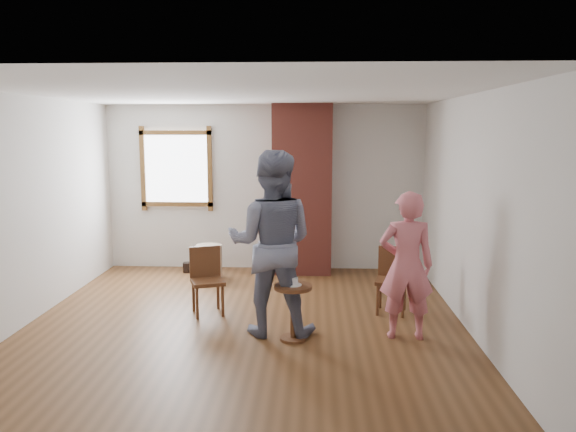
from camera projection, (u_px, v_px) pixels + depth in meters
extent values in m
plane|color=brown|center=(244.00, 326.00, 6.38)|extent=(5.50, 5.50, 0.00)
cube|color=silver|center=(265.00, 188.00, 8.89)|extent=(5.00, 0.04, 2.60)
cube|color=silver|center=(22.00, 212.00, 6.29)|extent=(0.04, 5.50, 2.60)
cube|color=silver|center=(473.00, 215.00, 6.07)|extent=(0.04, 5.50, 2.60)
cube|color=white|center=(242.00, 93.00, 5.98)|extent=(5.00, 5.50, 0.04)
cube|color=brown|center=(176.00, 169.00, 8.87)|extent=(1.14, 0.06, 1.34)
cube|color=white|center=(177.00, 169.00, 8.89)|extent=(1.00, 0.02, 1.20)
cube|color=#9D4337|center=(302.00, 190.00, 8.62)|extent=(0.90, 0.50, 2.60)
cylinder|color=tan|center=(209.00, 261.00, 8.42)|extent=(0.47, 0.47, 0.51)
cylinder|color=black|center=(188.00, 267.00, 8.79)|extent=(0.18, 0.18, 0.15)
cube|color=brown|center=(208.00, 282.00, 6.75)|extent=(0.48, 0.48, 0.04)
cylinder|color=brown|center=(197.00, 303.00, 6.59)|extent=(0.04, 0.04, 0.40)
cylinder|color=brown|center=(223.00, 300.00, 6.68)|extent=(0.04, 0.04, 0.40)
cylinder|color=brown|center=(194.00, 295.00, 6.88)|extent=(0.04, 0.04, 0.40)
cylinder|color=brown|center=(218.00, 293.00, 6.97)|extent=(0.04, 0.04, 0.40)
cube|color=brown|center=(205.00, 262.00, 6.88)|extent=(0.36, 0.16, 0.40)
cube|color=brown|center=(392.00, 281.00, 6.79)|extent=(0.44, 0.44, 0.04)
cylinder|color=brown|center=(377.00, 300.00, 6.72)|extent=(0.04, 0.04, 0.40)
cylinder|color=brown|center=(403.00, 302.00, 6.64)|extent=(0.04, 0.04, 0.40)
cylinder|color=brown|center=(380.00, 293.00, 7.00)|extent=(0.04, 0.04, 0.40)
cylinder|color=brown|center=(405.00, 295.00, 6.92)|extent=(0.04, 0.04, 0.40)
cube|color=brown|center=(393.00, 262.00, 6.92)|extent=(0.37, 0.12, 0.40)
cylinder|color=brown|center=(293.00, 287.00, 5.88)|extent=(0.40, 0.40, 0.04)
cylinder|color=brown|center=(293.00, 314.00, 5.92)|extent=(0.06, 0.06, 0.54)
cylinder|color=brown|center=(293.00, 338.00, 5.97)|extent=(0.28, 0.28, 0.03)
cylinder|color=white|center=(293.00, 285.00, 5.88)|extent=(0.18, 0.18, 0.01)
cube|color=white|center=(294.00, 282.00, 5.87)|extent=(0.08, 0.07, 0.06)
imported|color=#131534|center=(271.00, 243.00, 6.04)|extent=(1.02, 0.82, 2.00)
imported|color=#D06872|center=(406.00, 265.00, 5.92)|extent=(0.59, 0.39, 1.59)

